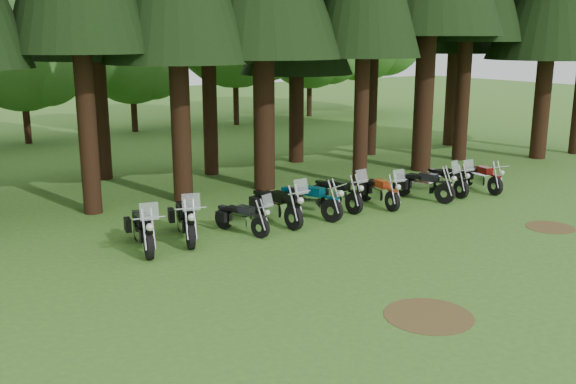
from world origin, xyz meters
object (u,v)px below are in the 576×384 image
object	(u,v)px
motorcycle_8	(447,181)
motorcycle_7	(424,186)
motorcycle_0	(143,231)
motorcycle_1	(185,221)
motorcycle_3	(276,207)
motorcycle_5	(337,194)
motorcycle_4	(309,202)
motorcycle_2	(242,219)
motorcycle_6	(379,192)
motorcycle_9	(481,178)

from	to	relation	value
motorcycle_8	motorcycle_7	bearing A→B (deg)	-165.27
motorcycle_0	motorcycle_1	bearing A→B (deg)	18.96
motorcycle_3	motorcycle_5	size ratio (longest dim) A/B	1.06
motorcycle_1	motorcycle_4	world-z (taller)	motorcycle_1
motorcycle_7	motorcycle_3	bearing A→B (deg)	160.25
motorcycle_2	motorcycle_3	distance (m)	1.39
motorcycle_4	motorcycle_6	xyz separation A→B (m)	(2.75, -0.11, -0.03)
motorcycle_5	motorcycle_6	xyz separation A→B (m)	(1.39, -0.45, -0.02)
motorcycle_1	motorcycle_9	world-z (taller)	motorcycle_1
motorcycle_2	motorcycle_7	world-z (taller)	motorcycle_7
motorcycle_3	motorcycle_7	distance (m)	5.80
motorcycle_1	motorcycle_3	xyz separation A→B (m)	(2.94, -0.03, -0.00)
motorcycle_3	motorcycle_6	size ratio (longest dim) A/B	1.10
motorcycle_2	motorcycle_3	xyz separation A→B (m)	(1.35, 0.31, 0.09)
motorcycle_5	motorcycle_9	bearing A→B (deg)	-12.02
motorcycle_1	motorcycle_8	size ratio (longest dim) A/B	1.11
motorcycle_6	motorcycle_0	bearing A→B (deg)	-173.22
motorcycle_0	motorcycle_1	world-z (taller)	motorcycle_1
motorcycle_5	motorcycle_7	size ratio (longest dim) A/B	1.00
motorcycle_1	motorcycle_6	xyz separation A→B (m)	(6.90, -0.12, -0.05)
motorcycle_2	motorcycle_5	world-z (taller)	motorcycle_5
motorcycle_5	motorcycle_1	bearing A→B (deg)	178.86
motorcycle_2	motorcycle_7	bearing A→B (deg)	-18.21
motorcycle_1	motorcycle_9	size ratio (longest dim) A/B	1.12
motorcycle_1	motorcycle_0	bearing A→B (deg)	-156.34
motorcycle_2	motorcycle_5	xyz separation A→B (m)	(3.92, 0.67, 0.06)
motorcycle_0	motorcycle_5	size ratio (longest dim) A/B	1.04
motorcycle_1	motorcycle_9	xyz separation A→B (m)	(11.50, -0.46, -0.06)
motorcycle_2	motorcycle_5	size ratio (longest dim) A/B	0.85
motorcycle_1	motorcycle_9	distance (m)	11.50
motorcycle_0	motorcycle_9	world-z (taller)	motorcycle_0
motorcycle_6	motorcycle_9	bearing A→B (deg)	2.18
motorcycle_0	motorcycle_4	bearing A→B (deg)	12.82
motorcycle_7	motorcycle_9	xyz separation A→B (m)	(2.76, -0.12, -0.04)
motorcycle_0	motorcycle_2	world-z (taller)	motorcycle_0
motorcycle_2	motorcycle_4	size ratio (longest dim) A/B	0.86
motorcycle_0	motorcycle_2	bearing A→B (deg)	7.91
motorcycle_6	motorcycle_3	bearing A→B (deg)	-175.02
motorcycle_0	motorcycle_4	xyz separation A→B (m)	(5.45, 0.17, -0.01)
motorcycle_2	motorcycle_8	bearing A→B (deg)	-16.91
motorcycle_8	motorcycle_6	bearing A→B (deg)	-173.84
motorcycle_6	motorcycle_8	world-z (taller)	motorcycle_6
motorcycle_9	motorcycle_3	bearing A→B (deg)	-173.06
motorcycle_3	motorcycle_4	bearing A→B (deg)	-3.85
motorcycle_1	motorcycle_4	bearing A→B (deg)	15.59
motorcycle_5	motorcycle_9	distance (m)	6.04
motorcycle_0	motorcycle_3	world-z (taller)	motorcycle_3
motorcycle_8	motorcycle_5	bearing A→B (deg)	-179.35
motorcycle_5	motorcycle_7	world-z (taller)	motorcycle_7
motorcycle_1	motorcycle_4	distance (m)	4.15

